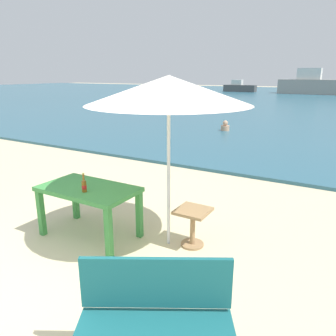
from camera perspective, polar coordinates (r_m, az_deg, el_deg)
ground_plane at (r=4.22m, az=-19.44°, el=-18.28°), size 120.00×120.00×0.00m
sea_water at (r=32.35m, az=25.73°, el=10.52°), size 120.00×50.00×0.08m
picnic_table_green at (r=4.86m, az=-13.59°, el=-4.47°), size 1.40×0.80×0.76m
beer_bottle_amber at (r=4.62m, az=-14.33°, el=-2.92°), size 0.07×0.07×0.26m
patio_umbrella at (r=4.20m, az=0.11°, el=13.32°), size 2.10×2.10×2.30m
side_table_wood at (r=4.59m, az=4.31°, el=-9.32°), size 0.44×0.44×0.54m
bench_teal_center at (r=2.79m, az=-2.14°, el=-23.49°), size 1.22×0.90×0.95m
swimmer_person at (r=13.60m, az=9.87°, el=7.07°), size 0.34×0.34×0.41m
boat_fishing_trawler at (r=40.85m, az=23.97°, el=13.04°), size 7.64×2.08×2.78m
boat_ferry at (r=43.19m, az=12.26°, el=13.49°), size 3.98×1.09×1.45m
boat_tanker at (r=45.25m, az=0.65°, el=14.05°), size 4.61×1.26×1.68m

